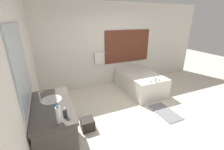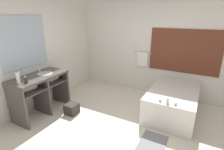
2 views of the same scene
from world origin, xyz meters
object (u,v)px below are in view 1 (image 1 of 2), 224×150
(bathtub, at_px, (139,81))
(soap_dispenser, at_px, (65,113))
(water_bottle_1, at_px, (59,115))
(waste_bin, at_px, (88,124))

(bathtub, bearing_deg, soap_dispenser, -143.32)
(water_bottle_1, relative_size, soap_dispenser, 1.70)
(water_bottle_1, bearing_deg, waste_bin, 55.43)
(bathtub, height_order, soap_dispenser, soap_dispenser)
(bathtub, height_order, water_bottle_1, water_bottle_1)
(soap_dispenser, xyz_separation_m, waste_bin, (0.46, 0.70, -0.86))
(bathtub, relative_size, waste_bin, 6.36)
(waste_bin, bearing_deg, bathtub, 29.51)
(water_bottle_1, xyz_separation_m, waste_bin, (0.54, 0.79, -0.92))
(water_bottle_1, relative_size, waste_bin, 0.96)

